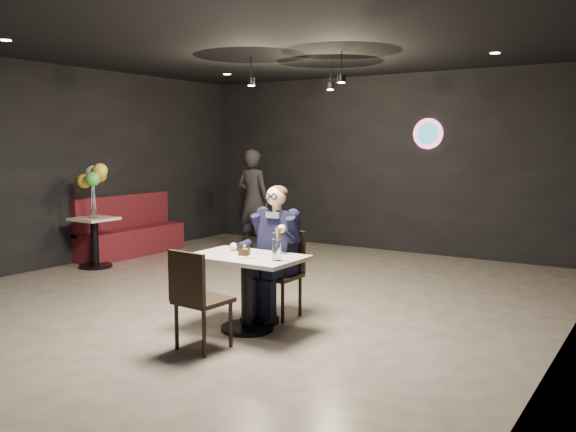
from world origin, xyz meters
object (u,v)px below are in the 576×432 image
Objects in this scene: balloon_vase at (94,213)px; passerby at (253,200)px; seated_man at (278,250)px; main_table at (247,293)px; booth_bench at (131,226)px; chair_far at (278,274)px; chair_near at (203,298)px; sundae_glass at (277,250)px; side_table at (95,244)px.

passerby reaches higher than balloon_vase.
seated_man reaches higher than balloon_vase.
main_table is 0.63× the size of passerby.
passerby is at bearing 125.26° from main_table.
booth_bench is at bearing 106.70° from balloon_vase.
booth_bench is at bearing 50.83° from passerby.
passerby reaches higher than seated_man.
main_table is 0.65m from seated_man.
seated_man is at bearing 90.00° from chair_far.
passerby is at bearing 67.98° from balloon_vase.
chair_near reaches higher than balloon_vase.
main_table is 4.63m from booth_bench.
chair_near is 6.19× the size of balloon_vase.
chair_near is at bearing -90.00° from main_table.
chair_near is at bearing -35.67° from booth_bench.
chair_near is at bearing -122.47° from sundae_glass.
seated_man is (0.00, 1.20, 0.26)m from chair_near.
sundae_glass is at bearing -17.49° from side_table.
main_table is 7.40× the size of balloon_vase.
balloon_vase is at bearing 169.37° from chair_far.
chair_near is at bearing 122.41° from passerby.
sundae_glass is (0.38, -0.05, 0.47)m from main_table.
booth_bench is (-4.05, 1.70, 0.04)m from chair_far.
main_table is 0.56× the size of booth_bench.
seated_man is at bearing 90.00° from main_table.
seated_man is 7.33× the size of sundae_glass.
passerby reaches higher than chair_near.
chair_near is at bearing -26.94° from balloon_vase.
passerby is at bearing 49.57° from booth_bench.
side_table is at bearing -90.00° from balloon_vase.
chair_far is at bearing 130.81° from passerby.
seated_man reaches higher than chair_near.
balloon_vase is (-3.75, 1.25, 0.45)m from main_table.
side_table is at bearing 69.24° from passerby.
passerby is (1.04, 2.57, 0.52)m from side_table.
passerby is (-2.71, 4.48, 0.41)m from chair_near.
passerby is (-2.71, 3.28, 0.15)m from seated_man.
sundae_glass is at bearing 61.41° from chair_near.
booth_bench is at bearing 157.18° from seated_man.
chair_far is 0.81m from sundae_glass.
balloon_vase reaches higher than main_table.
balloon_vase is at bearing -73.30° from booth_bench.
balloon_vase is at bearing 90.00° from side_table.
booth_bench is 2.10m from passerby.
sundae_glass is at bearing -27.45° from booth_bench.
main_table is 0.66m from chair_near.
booth_bench is at bearing 148.21° from chair_near.
chair_far is at bearing 93.87° from chair_near.
seated_man is at bearing -22.82° from booth_bench.
chair_near is 0.53× the size of passerby.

